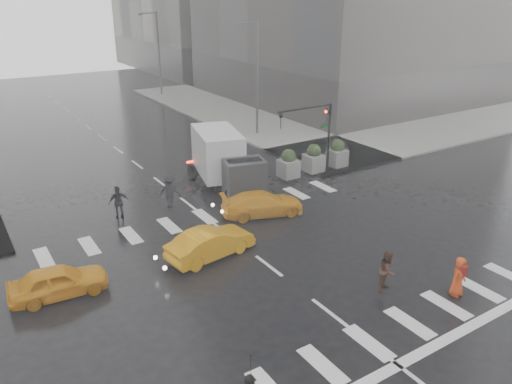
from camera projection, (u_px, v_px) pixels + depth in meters
ground at (269, 266)px, 21.42m from camera, size 120.00×120.00×0.00m
sidewalk_ne at (339, 122)px, 44.81m from camera, size 35.00×35.00×0.15m
road_markings at (269, 266)px, 21.42m from camera, size 18.00×48.00×0.01m
traffic_signal_pole at (317, 125)px, 30.98m from camera, size 4.45×0.42×4.50m
street_lamp_near at (256, 74)px, 39.06m from camera, size 2.15×0.22×9.00m
street_lamp_far at (158, 50)px, 54.67m from camera, size 2.15×0.22×9.00m
planter_west at (288, 164)px, 30.96m from camera, size 1.10×1.10×1.80m
planter_mid at (314, 159)px, 31.96m from camera, size 1.10×1.10×1.80m
planter_east at (337, 154)px, 32.96m from camera, size 1.10×1.10×1.80m
pedestrian_black at (251, 380)px, 12.93m from camera, size 1.22×1.23×2.43m
pedestrian_brown at (388, 270)px, 19.42m from camera, size 1.03×0.96×1.71m
pedestrian_orange at (459, 277)px, 19.08m from camera, size 0.85×0.62×1.62m
pedestrian_far_a at (119, 202)px, 25.62m from camera, size 1.08×0.70×1.78m
pedestrian_far_b at (169, 191)px, 26.91m from camera, size 1.37×1.27×1.88m
taxi_front at (58, 281)px, 19.12m from camera, size 3.76×1.74×1.25m
taxi_mid at (211, 243)px, 21.92m from camera, size 4.20×1.98×1.33m
taxi_rear at (262, 204)px, 26.11m from camera, size 4.17×2.80×1.26m
box_truck at (225, 159)px, 29.40m from camera, size 2.32×6.19×3.29m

